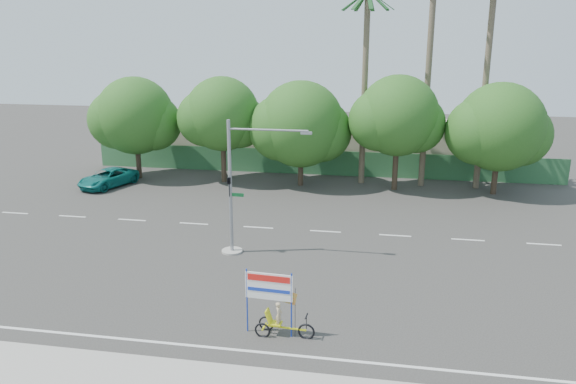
# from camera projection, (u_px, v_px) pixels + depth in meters

# --- Properties ---
(ground) EXTENTS (120.00, 120.00, 0.00)m
(ground) POSITION_uv_depth(u_px,v_px,m) (262.00, 288.00, 25.37)
(ground) COLOR #33302D
(ground) RESTS_ON ground
(fence) EXTENTS (38.00, 0.08, 2.00)m
(fence) POSITION_uv_depth(u_px,v_px,m) (319.00, 163.00, 45.47)
(fence) COLOR #336B3D
(fence) RESTS_ON ground
(building_left) EXTENTS (12.00, 8.00, 4.00)m
(building_left) POSITION_uv_depth(u_px,v_px,m) (217.00, 137.00, 51.13)
(building_left) COLOR beige
(building_left) RESTS_ON ground
(building_right) EXTENTS (14.00, 8.00, 3.60)m
(building_right) POSITION_uv_depth(u_px,v_px,m) (418.00, 146.00, 48.18)
(building_right) COLOR beige
(building_right) RESTS_ON ground
(tree_far_left) EXTENTS (7.14, 6.00, 7.96)m
(tree_far_left) POSITION_uv_depth(u_px,v_px,m) (135.00, 118.00, 43.47)
(tree_far_left) COLOR #473828
(tree_far_left) RESTS_ON ground
(tree_left) EXTENTS (6.66, 5.60, 8.07)m
(tree_left) POSITION_uv_depth(u_px,v_px,m) (222.00, 117.00, 42.22)
(tree_left) COLOR #473828
(tree_left) RESTS_ON ground
(tree_center) EXTENTS (7.62, 6.40, 7.85)m
(tree_center) POSITION_uv_depth(u_px,v_px,m) (300.00, 127.00, 41.38)
(tree_center) COLOR #473828
(tree_center) RESTS_ON ground
(tree_right) EXTENTS (6.90, 5.80, 8.36)m
(tree_right) POSITION_uv_depth(u_px,v_px,m) (397.00, 119.00, 40.01)
(tree_right) COLOR #473828
(tree_right) RESTS_ON ground
(tree_far_right) EXTENTS (7.38, 6.20, 7.94)m
(tree_far_right) POSITION_uv_depth(u_px,v_px,m) (499.00, 130.00, 39.00)
(tree_far_right) COLOR #473828
(tree_far_right) RESTS_ON ground
(palm_tall) EXTENTS (3.73, 3.79, 17.45)m
(palm_tall) POSITION_uv_depth(u_px,v_px,m) (430.00, 43.00, 39.66)
(palm_tall) COLOR #70604C
(palm_tall) RESTS_ON ground
(palm_mid) EXTENTS (3.73, 3.79, 15.45)m
(palm_mid) POSITION_uv_depth(u_px,v_px,m) (488.00, 59.00, 39.28)
(palm_mid) COLOR #70604C
(palm_mid) RESTS_ON ground
(palm_short) EXTENTS (3.73, 3.79, 14.45)m
(palm_short) POSITION_uv_depth(u_px,v_px,m) (365.00, 65.00, 40.85)
(palm_short) COLOR #70604C
(palm_short) RESTS_ON ground
(traffic_signal) EXTENTS (4.72, 1.10, 7.00)m
(traffic_signal) POSITION_uv_depth(u_px,v_px,m) (236.00, 199.00, 28.71)
(traffic_signal) COLOR gray
(traffic_signal) RESTS_ON ground
(trike_billboard) EXTENTS (2.69, 0.65, 2.65)m
(trike_billboard) POSITION_uv_depth(u_px,v_px,m) (276.00, 309.00, 21.16)
(trike_billboard) COLOR black
(trike_billboard) RESTS_ON ground
(pickup_truck) EXTENTS (3.68, 5.24, 1.33)m
(pickup_truck) POSITION_uv_depth(u_px,v_px,m) (108.00, 178.00, 42.01)
(pickup_truck) COLOR #0F6B65
(pickup_truck) RESTS_ON ground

